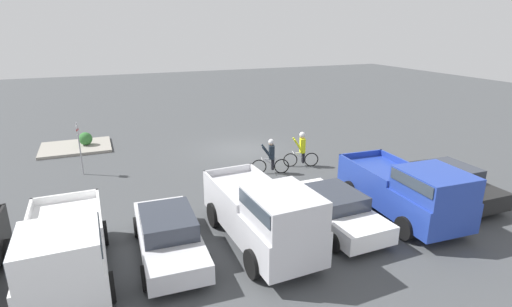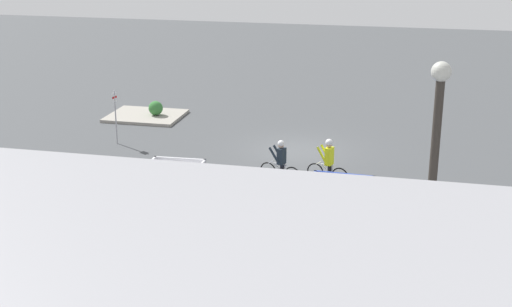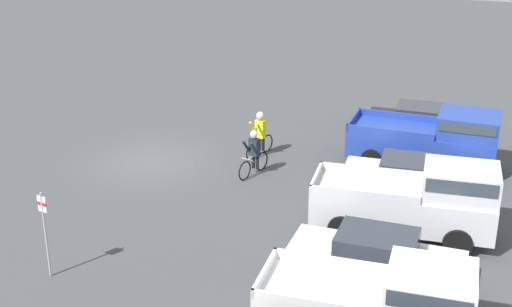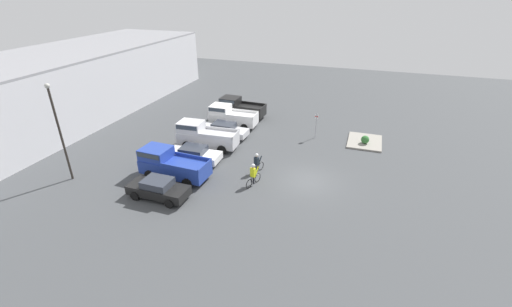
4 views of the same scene
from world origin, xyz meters
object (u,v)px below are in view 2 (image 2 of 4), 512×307
object	(u,v)px
pickup_truck_0	(327,222)
sedan_2	(83,201)
lamppost	(429,226)
sedan_1	(242,221)
cyclist_0	(281,160)
shrub	(156,108)
fire_lane_sign	(115,112)
cyclist_1	(328,160)
sedan_0	(423,234)
pickup_truck_1	(153,203)

from	to	relation	value
pickup_truck_0	sedan_2	distance (m)	8.43
pickup_truck_0	lamppost	xyz separation A→B (m)	(-2.73, 6.96, 3.16)
sedan_1	cyclist_0	world-z (taller)	cyclist_0
shrub	sedan_2	bearing A→B (deg)	100.19
lamppost	fire_lane_sign	bearing A→B (deg)	-50.08
sedan_2	cyclist_1	distance (m)	9.41
sedan_2	shrub	world-z (taller)	sedan_2
sedan_2	lamppost	bearing A→B (deg)	144.89
sedan_0	pickup_truck_1	bearing A→B (deg)	4.69
pickup_truck_1	cyclist_0	world-z (taller)	pickup_truck_1
sedan_0	sedan_2	size ratio (longest dim) A/B	0.91
sedan_0	pickup_truck_0	world-z (taller)	pickup_truck_0
pickup_truck_0	sedan_1	bearing A→B (deg)	-10.62
sedan_0	shrub	distance (m)	18.88
sedan_2	lamppost	xyz separation A→B (m)	(-11.11, 7.81, 3.60)
cyclist_0	fire_lane_sign	bearing A→B (deg)	-21.15
fire_lane_sign	shrub	distance (m)	4.72
pickup_truck_1	cyclist_1	size ratio (longest dim) A/B	3.03
pickup_truck_0	sedan_2	world-z (taller)	pickup_truck_0
cyclist_1	fire_lane_sign	world-z (taller)	fire_lane_sign
pickup_truck_0	pickup_truck_1	size ratio (longest dim) A/B	0.99
sedan_2	cyclist_0	world-z (taller)	cyclist_0
sedan_1	shrub	bearing A→B (deg)	-59.29
sedan_0	pickup_truck_0	size ratio (longest dim) A/B	0.80
sedan_1	pickup_truck_1	size ratio (longest dim) A/B	0.84
sedan_2	lamppost	distance (m)	14.05
fire_lane_sign	cyclist_0	bearing A→B (deg)	158.85
pickup_truck_1	cyclist_0	bearing A→B (deg)	-115.90
cyclist_0	lamppost	world-z (taller)	lamppost
cyclist_0	cyclist_1	xyz separation A→B (m)	(-1.81, -0.33, 0.06)
sedan_0	sedan_1	world-z (taller)	sedan_0
cyclist_1	shrub	xyz separation A→B (m)	(9.91, -7.47, -0.41)
cyclist_1	fire_lane_sign	xyz separation A→B (m)	(10.06, -2.86, 0.58)
cyclist_1	cyclist_0	bearing A→B (deg)	10.34
fire_lane_sign	pickup_truck_1	bearing A→B (deg)	119.93
fire_lane_sign	shrub	bearing A→B (deg)	-91.79
pickup_truck_0	cyclist_1	bearing A→B (deg)	-82.81
sedan_2	lamppost	size ratio (longest dim) A/B	0.64
pickup_truck_1	sedan_2	bearing A→B (deg)	-15.55
lamppost	shrub	distance (m)	25.11
sedan_0	cyclist_1	world-z (taller)	cyclist_1
pickup_truck_1	shrub	xyz separation A→B (m)	(5.17, -13.84, -0.68)
pickup_truck_0	pickup_truck_1	distance (m)	5.56
sedan_1	sedan_2	bearing A→B (deg)	-3.32
fire_lane_sign	sedan_1	bearing A→B (deg)	132.70
cyclist_1	lamppost	bearing A→B (deg)	104.81
shrub	sedan_1	bearing A→B (deg)	120.71
fire_lane_sign	shrub	world-z (taller)	fire_lane_sign
sedan_2	cyclist_0	size ratio (longest dim) A/B	2.73
shrub	cyclist_0	bearing A→B (deg)	136.08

